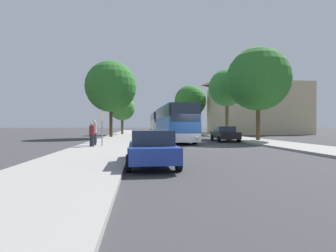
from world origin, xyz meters
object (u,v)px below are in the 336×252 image
(tree_right_mid, at_px, (190,101))
(tree_right_far, at_px, (258,79))
(parked_car_right_near, at_px, (225,134))
(pedestrian_walking_back, at_px, (94,132))
(parked_car_right_far, at_px, (190,131))
(parked_car_left_curb, at_px, (151,147))
(tree_left_near, at_px, (111,87))
(bus_front, at_px, (174,123))
(bus_stop_sign, at_px, (102,124))
(tree_right_near, at_px, (227,88))
(bus_middle, at_px, (160,124))
(pedestrian_waiting_near, at_px, (95,132))
(tree_left_far, at_px, (122,108))
(pedestrian_waiting_far, at_px, (92,134))

(tree_right_mid, xyz_separation_m, tree_right_far, (0.95, -30.35, -0.53))
(parked_car_right_near, height_order, pedestrian_walking_back, pedestrian_walking_back)
(parked_car_right_far, distance_m, tree_right_far, 17.35)
(parked_car_right_far, bearing_deg, parked_car_right_near, 88.66)
(parked_car_left_curb, height_order, tree_left_near, tree_left_near)
(bus_front, xyz_separation_m, parked_car_left_curb, (-2.94, -14.91, -1.08))
(bus_stop_sign, bearing_deg, pedestrian_walking_back, 141.69)
(parked_car_right_near, bearing_deg, pedestrian_walking_back, 27.50)
(tree_right_near, relative_size, tree_right_mid, 0.83)
(bus_middle, distance_m, parked_car_left_curb, 30.49)
(pedestrian_waiting_near, xyz_separation_m, tree_right_mid, (14.62, 33.09, 5.76))
(parked_car_right_near, bearing_deg, parked_car_right_far, -85.74)
(tree_right_mid, bearing_deg, parked_car_right_far, -101.40)
(parked_car_right_near, bearing_deg, bus_middle, -68.60)
(parked_car_right_near, bearing_deg, tree_right_far, 178.04)
(pedestrian_waiting_near, relative_size, tree_right_near, 0.21)
(bus_front, xyz_separation_m, bus_stop_sign, (-6.10, -6.00, -0.13))
(parked_car_right_near, height_order, tree_left_near, tree_left_near)
(tree_left_far, bearing_deg, tree_right_mid, 40.41)
(bus_front, relative_size, tree_left_far, 1.68)
(bus_stop_sign, distance_m, tree_right_near, 18.27)
(tree_right_mid, bearing_deg, bus_middle, -117.70)
(bus_stop_sign, bearing_deg, parked_car_right_far, 63.71)
(parked_car_right_near, xyz_separation_m, tree_left_near, (-12.08, 8.53, 5.75))
(parked_car_right_near, xyz_separation_m, tree_right_mid, (2.43, 30.08, 6.00))
(pedestrian_walking_back, height_order, tree_left_near, tree_left_near)
(parked_car_left_curb, relative_size, pedestrian_waiting_far, 2.65)
(bus_stop_sign, height_order, pedestrian_waiting_far, bus_stop_sign)
(pedestrian_walking_back, xyz_separation_m, tree_left_far, (0.55, 23.91, 3.41))
(parked_car_left_curb, xyz_separation_m, parked_car_right_far, (7.58, 30.64, -0.01))
(pedestrian_waiting_far, bearing_deg, tree_left_near, -158.32)
(parked_car_right_near, distance_m, pedestrian_waiting_far, 13.59)
(pedestrian_waiting_far, bearing_deg, tree_right_near, 152.15)
(parked_car_right_far, bearing_deg, bus_stop_sign, 60.69)
(parked_car_right_near, bearing_deg, bus_stop_sign, 30.76)
(parked_car_right_near, xyz_separation_m, pedestrian_waiting_far, (-11.79, -6.77, 0.21))
(parked_car_right_near, height_order, bus_stop_sign, bus_stop_sign)
(parked_car_left_curb, bearing_deg, tree_left_near, 98.49)
(parked_car_right_far, bearing_deg, tree_right_mid, -104.43)
(bus_stop_sign, relative_size, pedestrian_walking_back, 1.34)
(parked_car_left_curb, bearing_deg, pedestrian_waiting_far, 113.43)
(pedestrian_waiting_near, distance_m, tree_right_far, 16.65)
(pedestrian_walking_back, bearing_deg, bus_front, 49.03)
(tree_right_far, bearing_deg, parked_car_left_curb, -127.96)
(bus_front, xyz_separation_m, tree_right_mid, (7.53, 30.08, 4.96))
(bus_front, height_order, tree_right_near, tree_right_near)
(bus_front, height_order, parked_car_left_curb, bus_front)
(parked_car_right_far, height_order, pedestrian_waiting_far, pedestrian_waiting_far)
(parked_car_left_curb, distance_m, tree_left_near, 24.47)
(parked_car_right_far, relative_size, tree_left_near, 0.47)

